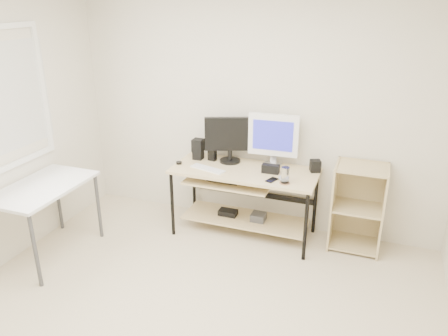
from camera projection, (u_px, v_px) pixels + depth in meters
room at (154, 173)px, 2.94m from camera, size 4.01×4.01×2.62m
desk at (242, 188)px, 4.60m from camera, size 1.50×0.65×0.75m
side_table at (43, 193)px, 4.16m from camera, size 0.60×1.00×0.75m
shelf_unit at (358, 206)px, 4.40m from camera, size 0.50×0.40×0.90m
black_monitor at (230, 137)px, 4.62m from camera, size 0.52×0.24×0.49m
white_imac at (273, 137)px, 4.49m from camera, size 0.52×0.17×0.56m
keyboard at (208, 169)px, 4.51m from camera, size 0.40×0.21×0.01m
mouse at (282, 178)px, 4.24m from camera, size 0.12×0.14×0.04m
center_speaker at (271, 169)px, 4.41m from camera, size 0.18×0.08×0.09m
speaker_left at (198, 149)px, 4.76m from camera, size 0.11×0.11×0.23m
speaker_right at (315, 166)px, 4.44m from camera, size 0.13×0.13×0.12m
audio_controller at (212, 153)px, 4.73m from camera, size 0.10×0.07×0.18m
volume_puck at (179, 163)px, 4.66m from camera, size 0.06×0.06×0.03m
smartphone at (272, 180)px, 4.24m from camera, size 0.11×0.15×0.01m
coaster at (285, 183)px, 4.18m from camera, size 0.11×0.11×0.01m
drinking_glass at (285, 175)px, 4.15m from camera, size 0.09×0.09×0.16m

